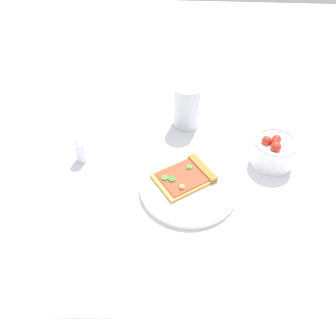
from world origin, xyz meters
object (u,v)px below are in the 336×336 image
at_px(salad_bowl, 274,150).
at_px(pepper_shaker, 80,150).
at_px(pizza_slice_main, 187,176).
at_px(paper_napkin, 91,284).
at_px(plate, 189,187).
at_px(soda_glass, 187,106).

bearing_deg(salad_bowl, pepper_shaker, 2.52).
relative_size(pizza_slice_main, pepper_shaker, 2.29).
relative_size(pizza_slice_main, salad_bowl, 1.50).
bearing_deg(pepper_shaker, paper_napkin, 106.04).
distance_m(pizza_slice_main, paper_napkin, 0.32).
xyz_separation_m(plate, pizza_slice_main, (0.01, -0.02, 0.01)).
bearing_deg(paper_napkin, soda_glass, -108.61).
height_order(pizza_slice_main, pepper_shaker, pepper_shaker).
bearing_deg(salad_bowl, pizza_slice_main, 20.90).
relative_size(pizza_slice_main, paper_napkin, 1.29).
height_order(soda_glass, pepper_shaker, soda_glass).
xyz_separation_m(pizza_slice_main, soda_glass, (0.01, -0.22, 0.04)).
relative_size(plate, soda_glass, 1.87).
distance_m(plate, pepper_shaker, 0.29).
bearing_deg(salad_bowl, soda_glass, -33.00).
bearing_deg(plate, pepper_shaker, -17.14).
bearing_deg(pizza_slice_main, pepper_shaker, -12.59).
relative_size(soda_glass, pepper_shaker, 1.76).
xyz_separation_m(plate, soda_glass, (0.01, -0.25, 0.05)).
distance_m(plate, salad_bowl, 0.23).
xyz_separation_m(plate, paper_napkin, (0.18, 0.25, -0.01)).
height_order(salad_bowl, soda_glass, soda_glass).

